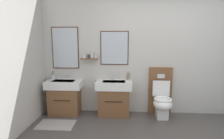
% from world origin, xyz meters
% --- Properties ---
extents(wall_back, '(5.14, 0.27, 2.69)m').
position_xyz_m(wall_back, '(-0.02, 1.72, 1.35)').
color(wall_back, beige).
rests_on(wall_back, ground).
extents(bath_mat, '(0.68, 0.44, 0.01)m').
position_xyz_m(bath_mat, '(-1.98, 0.91, 0.01)').
color(bath_mat, '#9E9993').
rests_on(bath_mat, ground).
extents(vanity_sink_left, '(0.74, 0.44, 0.73)m').
position_xyz_m(vanity_sink_left, '(-1.98, 1.48, 0.38)').
color(vanity_sink_left, brown).
rests_on(vanity_sink_left, ground).
extents(tap_on_left_sink, '(0.03, 0.13, 0.11)m').
position_xyz_m(tap_on_left_sink, '(-1.98, 1.63, 0.80)').
color(tap_on_left_sink, silver).
rests_on(tap_on_left_sink, vanity_sink_left).
extents(vanity_sink_right, '(0.74, 0.44, 0.73)m').
position_xyz_m(vanity_sink_right, '(-0.92, 1.48, 0.38)').
color(vanity_sink_right, brown).
rests_on(vanity_sink_right, ground).
extents(tap_on_right_sink, '(0.03, 0.13, 0.11)m').
position_xyz_m(tap_on_right_sink, '(-0.92, 1.63, 0.80)').
color(tap_on_right_sink, silver).
rests_on(tap_on_right_sink, vanity_sink_right).
extents(toilet, '(0.48, 0.62, 1.00)m').
position_xyz_m(toilet, '(0.05, 1.46, 0.38)').
color(toilet, brown).
rests_on(toilet, ground).
extents(toothbrush_cup, '(0.07, 0.07, 0.21)m').
position_xyz_m(toothbrush_cup, '(-2.27, 1.62, 0.78)').
color(toothbrush_cup, silver).
rests_on(toothbrush_cup, vanity_sink_left).
extents(soap_dispenser, '(0.06, 0.06, 0.19)m').
position_xyz_m(soap_dispenser, '(-0.62, 1.63, 0.81)').
color(soap_dispenser, gray).
rests_on(soap_dispenser, vanity_sink_right).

